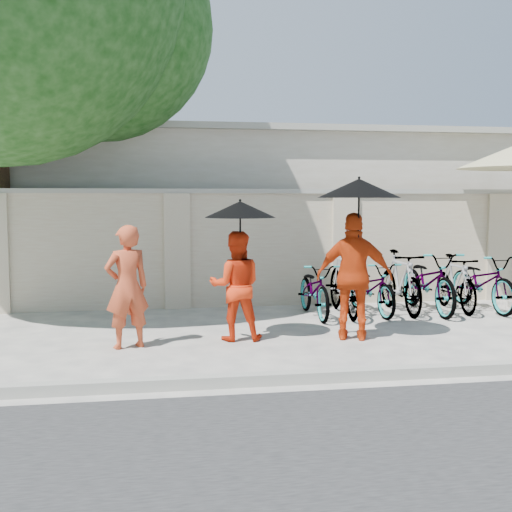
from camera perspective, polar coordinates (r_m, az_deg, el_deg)
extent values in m
plane|color=beige|center=(8.43, 0.84, -8.01)|extent=(80.00, 80.00, 0.00)
cube|color=gray|center=(6.80, 3.44, -10.75)|extent=(40.00, 0.16, 0.12)
cube|color=beige|center=(11.58, 2.89, 0.62)|extent=(20.00, 0.30, 2.00)
cube|color=beige|center=(15.47, 3.51, 4.00)|extent=(14.00, 6.00, 3.20)
sphere|color=#3C6A2F|center=(12.07, -13.90, 19.32)|extent=(4.00, 4.00, 4.00)
imported|color=#BF4625|center=(8.37, -11.40, -2.70)|extent=(0.67, 0.56, 1.59)
imported|color=red|center=(8.67, -1.81, -2.67)|extent=(0.78, 0.64, 1.48)
cylinder|color=black|center=(8.53, -1.41, 1.03)|extent=(0.02, 0.02, 0.93)
cone|color=black|center=(8.51, -1.42, 4.17)|extent=(0.95, 0.95, 0.22)
imported|color=#C2350D|center=(8.77, 8.74, -1.81)|extent=(1.09, 0.72, 1.73)
cylinder|color=black|center=(8.65, 9.09, 2.42)|extent=(0.02, 0.02, 1.07)
cone|color=black|center=(8.64, 9.14, 5.97)|extent=(1.11, 1.11, 0.25)
imported|color=#8D8BA5|center=(10.42, 5.25, -3.00)|extent=(0.59, 1.69, 0.89)
imported|color=#8D8BA5|center=(10.58, 7.82, -2.25)|extent=(0.63, 1.90, 1.12)
imported|color=#8D8BA5|center=(10.81, 10.25, -2.77)|extent=(0.77, 1.73, 0.88)
imported|color=#8D8BA5|center=(10.97, 12.71, -2.26)|extent=(0.50, 1.75, 1.05)
imported|color=#8D8BA5|center=(11.16, 15.11, -2.22)|extent=(0.70, 1.98, 1.04)
imported|color=#8D8BA5|center=(11.40, 17.32, -2.32)|extent=(0.52, 1.61, 0.96)
imported|color=#8D8BA5|center=(11.64, 19.51, -2.19)|extent=(0.80, 1.90, 0.98)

